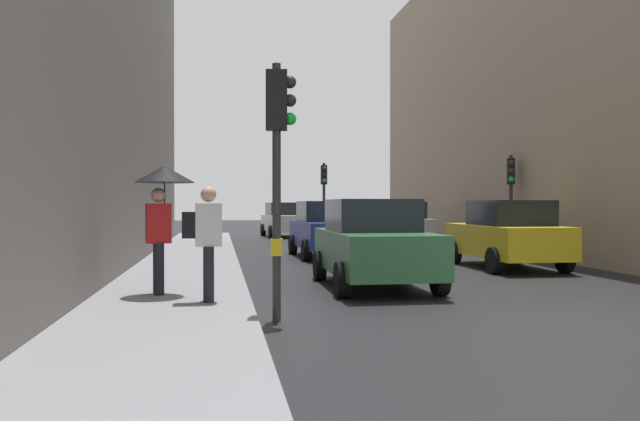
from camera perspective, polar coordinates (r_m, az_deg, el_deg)
ground_plane at (r=10.17m, az=21.23°, el=-8.85°), size 120.00×120.00×0.00m
sidewalk_kerb at (r=14.78m, az=-11.93°, el=-5.59°), size 2.56×40.00×0.16m
traffic_light_near_left at (r=9.18m, az=-3.71°, el=5.92°), size 0.44×0.27×3.65m
traffic_light_mid_street at (r=21.61m, az=16.52°, el=2.05°), size 0.33×0.45×3.24m
traffic_light_far_median at (r=28.27m, az=0.36°, el=2.04°), size 0.25×0.43×3.48m
car_blue_van at (r=20.36m, az=0.62°, el=-1.66°), size 2.13×4.26×1.76m
car_silver_hatchback at (r=25.33m, az=6.92°, el=-1.23°), size 2.05×4.22×1.76m
car_white_compact at (r=33.09m, az=-3.18°, el=-0.82°), size 2.27×4.33×1.76m
car_yellow_taxi at (r=17.42m, az=16.16°, el=-2.04°), size 2.04×4.21×1.76m
car_green_estate at (r=12.98m, az=4.74°, el=-2.90°), size 2.05×4.21×1.76m
pedestrian_with_umbrella at (r=11.04m, az=-13.74°, el=1.49°), size 1.00×1.00×2.14m
pedestrian_with_black_backpack at (r=10.06m, az=-10.08°, el=-2.27°), size 0.61×0.36×1.77m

